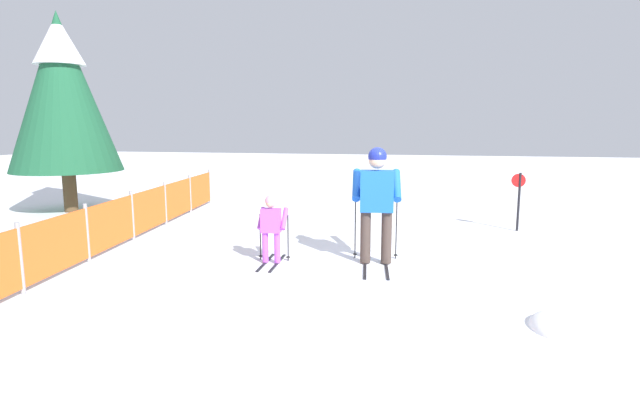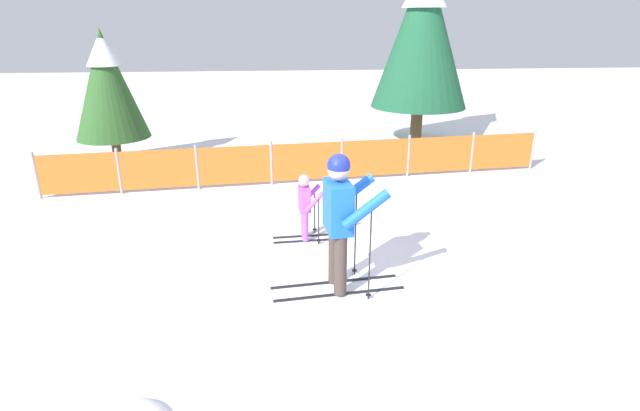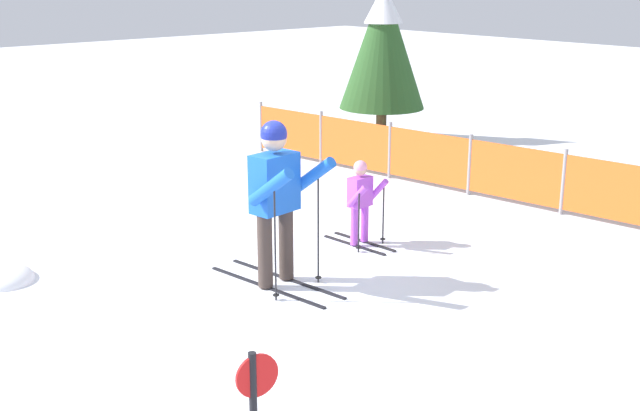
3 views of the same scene
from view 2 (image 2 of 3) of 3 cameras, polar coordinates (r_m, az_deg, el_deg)
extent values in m
plane|color=white|center=(6.60, 1.72, -10.37)|extent=(60.00, 60.00, 0.00)
cube|color=black|center=(6.92, 1.64, -8.71)|extent=(1.75, 0.24, 0.02)
cube|color=black|center=(6.64, 2.30, -10.09)|extent=(1.75, 0.24, 0.02)
cylinder|color=#3F332D|center=(6.72, 1.68, -5.54)|extent=(0.17, 0.17, 0.83)
cylinder|color=#3F332D|center=(6.44, 2.35, -6.82)|extent=(0.17, 0.17, 0.83)
cube|color=blue|center=(6.28, 2.09, -0.13)|extent=(0.35, 0.55, 0.65)
cylinder|color=blue|center=(6.62, 3.71, 1.51)|extent=(0.62, 0.20, 0.50)
cylinder|color=blue|center=(6.03, 5.30, -0.46)|extent=(0.62, 0.20, 0.50)
sphere|color=#D8AD8C|center=(6.12, 2.15, 4.16)|extent=(0.28, 0.28, 0.28)
sphere|color=navy|center=(6.11, 2.15, 4.60)|extent=(0.29, 0.29, 0.29)
cylinder|color=black|center=(6.86, 4.08, -3.08)|extent=(0.02, 0.02, 1.29)
cylinder|color=black|center=(7.12, 3.96, -7.41)|extent=(0.07, 0.07, 0.01)
cylinder|color=black|center=(6.27, 5.73, -5.51)|extent=(0.02, 0.02, 1.29)
cylinder|color=black|center=(6.55, 5.54, -10.13)|extent=(0.07, 0.07, 0.01)
cube|color=black|center=(8.30, -1.82, -3.50)|extent=(1.04, 0.10, 0.02)
cube|color=black|center=(8.12, -1.67, -4.06)|extent=(1.04, 0.10, 0.02)
cylinder|color=#B24CD8|center=(8.20, -1.84, -1.87)|extent=(0.10, 0.10, 0.49)
cylinder|color=#B24CD8|center=(8.02, -1.68, -2.40)|extent=(0.10, 0.10, 0.49)
cube|color=#B24CD8|center=(7.95, -1.80, 0.77)|extent=(0.19, 0.31, 0.38)
cylinder|color=#B24CD8|center=(8.14, -1.02, 1.33)|extent=(0.33, 0.09, 0.34)
cylinder|color=#B24CD8|center=(7.78, -0.66, 0.41)|extent=(0.33, 0.09, 0.34)
sphere|color=#D8AD8C|center=(7.86, -1.82, 2.76)|extent=(0.16, 0.16, 0.16)
sphere|color=pink|center=(7.85, -1.83, 2.96)|extent=(0.17, 0.17, 0.17)
cylinder|color=black|center=(8.30, -0.61, -0.70)|extent=(0.02, 0.02, 0.76)
cylinder|color=black|center=(8.42, -0.60, -2.74)|extent=(0.07, 0.07, 0.01)
cylinder|color=black|center=(7.87, -0.16, -1.92)|extent=(0.02, 0.02, 0.76)
cylinder|color=black|center=(8.00, -0.15, -4.05)|extent=(0.07, 0.07, 0.01)
cylinder|color=gray|center=(11.36, -29.68, 2.98)|extent=(0.06, 0.06, 0.96)
cylinder|color=gray|center=(10.96, -21.98, 3.64)|extent=(0.06, 0.06, 0.96)
cylinder|color=gray|center=(10.77, -13.85, 4.28)|extent=(0.06, 0.06, 0.96)
cylinder|color=gray|center=(10.79, -5.57, 4.83)|extent=(0.06, 0.06, 0.96)
cylinder|color=gray|center=(11.05, 2.50, 5.27)|extent=(0.06, 0.06, 0.96)
cylinder|color=gray|center=(11.50, 10.08, 5.60)|extent=(0.06, 0.06, 0.96)
cylinder|color=gray|center=(12.14, 16.98, 5.80)|extent=(0.06, 0.06, 0.96)
cylinder|color=gray|center=(12.94, 23.12, 5.92)|extent=(0.06, 0.06, 0.96)
cube|color=orange|center=(11.13, -25.90, 3.31)|extent=(1.55, 0.19, 0.81)
cube|color=orange|center=(10.83, -17.95, 3.97)|extent=(1.55, 0.19, 0.81)
cube|color=orange|center=(10.75, -9.71, 4.57)|extent=(1.55, 0.19, 0.81)
cube|color=orange|center=(10.89, -1.49, 5.07)|extent=(1.55, 0.19, 0.81)
cube|color=orange|center=(11.25, 6.37, 5.45)|extent=(1.55, 0.19, 0.81)
cube|color=orange|center=(11.80, 13.63, 5.71)|extent=(1.55, 0.19, 0.81)
cube|color=orange|center=(12.52, 20.15, 5.87)|extent=(1.55, 0.19, 0.81)
cylinder|color=#4C3823|center=(13.33, -22.20, 5.80)|extent=(0.22, 0.22, 0.68)
cone|color=#2A5425|center=(13.05, -23.16, 12.59)|extent=(1.72, 1.72, 2.52)
cone|color=white|center=(12.99, -23.67, 16.10)|extent=(0.78, 0.78, 0.76)
cylinder|color=#4C3823|center=(14.82, 10.94, 9.05)|extent=(0.33, 0.33, 1.05)
cone|color=#1C5435|center=(14.54, 11.62, 18.65)|extent=(2.67, 2.67, 3.90)
camera|label=1|loc=(8.77, -58.33, 2.93)|focal=28.00mm
camera|label=3|loc=(7.37, 80.97, 3.48)|focal=45.00mm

